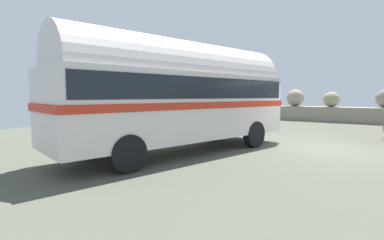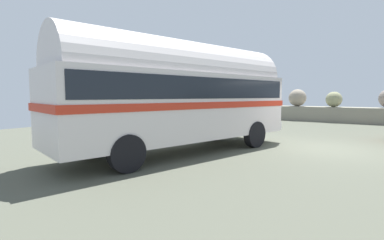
{
  "view_description": "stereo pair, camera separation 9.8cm",
  "coord_description": "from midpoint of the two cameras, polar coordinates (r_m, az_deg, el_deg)",
  "views": [
    {
      "loc": [
        1.86,
        -10.95,
        1.92
      ],
      "look_at": [
        -3.34,
        -3.53,
        1.14
      ],
      "focal_mm": 26.41,
      "sensor_mm": 36.0,
      "label": 1
    },
    {
      "loc": [
        1.94,
        -10.89,
        1.92
      ],
      "look_at": [
        -3.34,
        -3.53,
        1.14
      ],
      "focal_mm": 26.41,
      "sensor_mm": 36.0,
      "label": 2
    }
  ],
  "objects": [
    {
      "name": "breakwater",
      "position": [
        22.88,
        29.25,
        1.38
      ],
      "size": [
        31.36,
        2.13,
        2.41
      ],
      "color": "gray",
      "rests_on": "ground"
    },
    {
      "name": "vintage_coach",
      "position": [
        9.42,
        -1.99,
        5.73
      ],
      "size": [
        4.31,
        8.9,
        3.7
      ],
      "rotation": [
        0.0,
        0.0,
        -0.23
      ],
      "color": "black",
      "rests_on": "ground"
    },
    {
      "name": "ground",
      "position": [
        11.25,
        25.49,
        -5.32
      ],
      "size": [
        32.0,
        26.0,
        0.02
      ],
      "color": "#4D4F42"
    }
  ]
}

